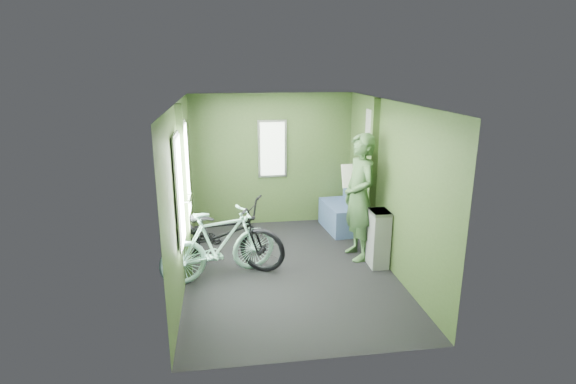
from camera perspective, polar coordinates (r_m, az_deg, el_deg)
name	(u,v)px	position (r m, az deg, el deg)	size (l,w,h in m)	color
room	(286,169)	(5.91, -0.27, 2.96)	(4.00, 4.02, 2.31)	black
bicycle_black	(221,266)	(6.53, -8.52, -9.27)	(0.67, 1.91, 1.00)	black
bicycle_mint	(221,277)	(6.21, -8.48, -10.67)	(0.45, 1.61, 0.97)	#9FE0CD
passenger	(359,197)	(6.52, 9.03, -0.66)	(0.53, 0.73, 1.85)	#375830
waste_box	(378,239)	(6.44, 11.41, -5.82)	(0.24, 0.34, 0.82)	slate
bench_seat	(342,213)	(7.79, 6.94, -2.72)	(0.60, 0.97, 0.98)	navy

